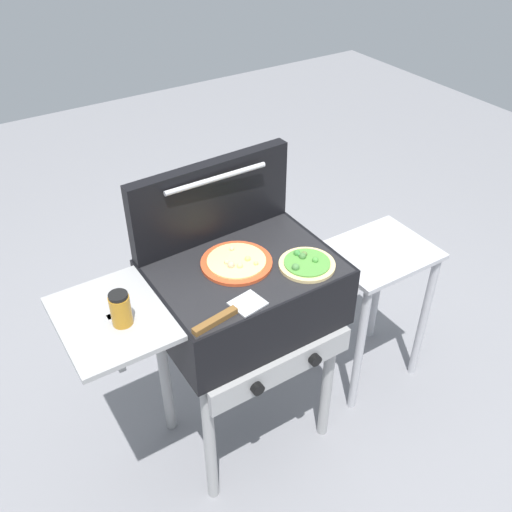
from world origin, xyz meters
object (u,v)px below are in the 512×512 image
(grill, at_px, (242,299))
(prep_table, at_px, (374,287))
(pizza_cheese, at_px, (237,262))
(spatula, at_px, (229,313))
(pizza_veggie, at_px, (306,264))
(sauce_jar, at_px, (121,309))

(grill, bearing_deg, prep_table, 0.37)
(pizza_cheese, height_order, spatula, pizza_cheese)
(grill, xyz_separation_m, pizza_cheese, (-0.00, 0.02, 0.15))
(pizza_veggie, bearing_deg, prep_table, 13.83)
(pizza_cheese, bearing_deg, grill, -80.54)
(pizza_veggie, distance_m, sauce_jar, 0.64)
(pizza_cheese, relative_size, spatula, 0.94)
(spatula, bearing_deg, grill, 50.03)
(pizza_cheese, distance_m, spatula, 0.26)
(pizza_cheese, xyz_separation_m, sauce_jar, (-0.44, -0.07, 0.05))
(grill, xyz_separation_m, sauce_jar, (-0.45, -0.04, 0.20))
(pizza_cheese, relative_size, pizza_veggie, 1.27)
(spatula, height_order, prep_table, spatula)
(pizza_veggie, xyz_separation_m, spatula, (-0.35, -0.07, -0.00))
(prep_table, bearing_deg, pizza_veggie, -166.17)
(pizza_veggie, height_order, sauce_jar, sauce_jar)
(grill, relative_size, sauce_jar, 8.47)
(grill, height_order, sauce_jar, sauce_jar)
(sauce_jar, xyz_separation_m, prep_table, (1.12, 0.05, -0.45))
(grill, height_order, pizza_veggie, pizza_veggie)
(pizza_cheese, distance_m, pizza_veggie, 0.24)
(grill, distance_m, prep_table, 0.72)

